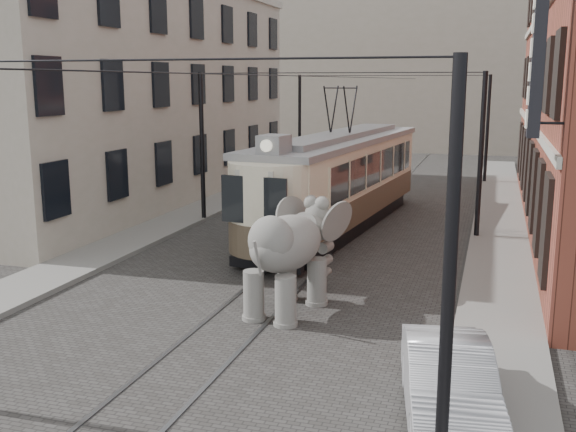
% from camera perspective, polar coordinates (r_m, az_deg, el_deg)
% --- Properties ---
extents(ground, '(120.00, 120.00, 0.00)m').
position_cam_1_polar(ground, '(20.27, 0.31, -4.75)').
color(ground, '#3B3836').
extents(tram_rails, '(1.54, 80.00, 0.02)m').
position_cam_1_polar(tram_rails, '(20.26, 0.31, -4.71)').
color(tram_rails, slate).
rests_on(tram_rails, ground).
extents(sidewalk_right, '(2.00, 60.00, 0.15)m').
position_cam_1_polar(sidewalk_right, '(19.44, 17.57, -5.78)').
color(sidewalk_right, slate).
rests_on(sidewalk_right, ground).
extents(sidewalk_left, '(2.00, 60.00, 0.15)m').
position_cam_1_polar(sidewalk_left, '(22.93, -15.45, -3.05)').
color(sidewalk_left, slate).
rests_on(sidewalk_left, ground).
extents(stucco_building, '(7.00, 24.00, 10.00)m').
position_cam_1_polar(stucco_building, '(33.12, -13.17, 10.04)').
color(stucco_building, '#A29886').
rests_on(stucco_building, ground).
extents(distant_block, '(28.00, 10.00, 14.00)m').
position_cam_1_polar(distant_block, '(58.90, 12.02, 12.54)').
color(distant_block, '#A29886').
rests_on(distant_block, ground).
extents(catenary, '(11.00, 30.20, 6.00)m').
position_cam_1_polar(catenary, '(24.48, 3.29, 5.22)').
color(catenary, black).
rests_on(catenary, ground).
extents(tram, '(4.23, 13.94, 5.45)m').
position_cam_1_polar(tram, '(25.70, 4.44, 4.88)').
color(tram, beige).
rests_on(tram, ground).
extents(elephant, '(3.19, 4.79, 2.71)m').
position_cam_1_polar(elephant, '(16.45, -0.15, -3.71)').
color(elephant, slate).
rests_on(elephant, ground).
extents(parked_car, '(2.13, 4.25, 1.34)m').
position_cam_1_polar(parked_car, '(11.87, 13.56, -13.74)').
color(parked_car, '#A4A3A8').
rests_on(parked_car, ground).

